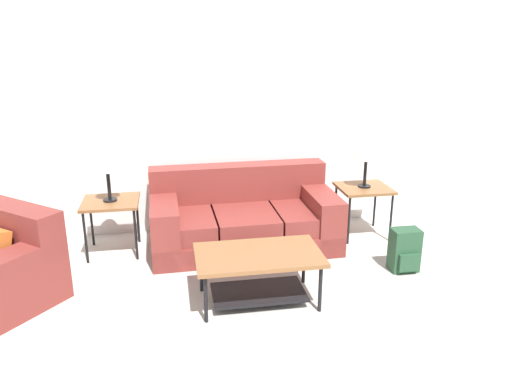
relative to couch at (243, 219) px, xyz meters
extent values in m
cube|color=white|center=(0.25, 0.59, 1.01)|extent=(8.79, 0.06, 2.60)
cube|color=maroon|center=(0.00, -0.05, -0.18)|extent=(1.97, 1.03, 0.22)
cube|color=maroon|center=(-0.65, -0.09, 0.03)|extent=(0.65, 0.91, 0.20)
cube|color=maroon|center=(0.00, -0.07, 0.03)|extent=(0.65, 0.91, 0.20)
cube|color=maroon|center=(0.65, -0.06, 0.03)|extent=(0.65, 0.91, 0.20)
cube|color=maroon|center=(-0.01, 0.31, 0.33)|extent=(1.96, 0.30, 0.40)
cube|color=maroon|center=(-0.83, -0.07, 0.00)|extent=(0.30, 1.00, 0.58)
cube|color=maroon|center=(0.84, -0.03, 0.00)|extent=(0.30, 1.00, 0.58)
cube|color=maroon|center=(-2.08, -0.65, 0.31)|extent=(0.88, 0.80, 0.40)
cube|color=maroon|center=(-2.07, -1.16, -0.01)|extent=(0.86, 0.94, 0.56)
cube|color=brown|center=(-0.05, -1.22, 0.14)|extent=(1.06, 0.63, 0.04)
cylinder|color=black|center=(-0.53, -1.47, -0.08)|extent=(0.03, 0.03, 0.41)
cylinder|color=black|center=(0.42, -1.47, -0.08)|extent=(0.03, 0.03, 0.41)
cylinder|color=black|center=(-0.53, -0.96, -0.08)|extent=(0.03, 0.03, 0.41)
cylinder|color=black|center=(0.42, -0.96, -0.08)|extent=(0.03, 0.03, 0.41)
cube|color=black|center=(-0.05, -1.22, -0.21)|extent=(0.80, 0.44, 0.02)
cube|color=brown|center=(-1.37, 0.04, 0.27)|extent=(0.57, 0.53, 0.03)
cylinder|color=black|center=(-1.61, -0.19, -0.02)|extent=(0.03, 0.03, 0.54)
cylinder|color=black|center=(-1.13, -0.19, -0.02)|extent=(0.03, 0.03, 0.54)
cylinder|color=black|center=(-1.61, 0.26, -0.02)|extent=(0.03, 0.03, 0.54)
cylinder|color=black|center=(-1.13, 0.26, -0.02)|extent=(0.03, 0.03, 0.54)
cube|color=brown|center=(1.37, 0.04, 0.27)|extent=(0.57, 0.53, 0.03)
cylinder|color=black|center=(1.13, -0.19, -0.02)|extent=(0.03, 0.03, 0.54)
cylinder|color=black|center=(1.62, -0.19, -0.02)|extent=(0.03, 0.03, 0.54)
cylinder|color=black|center=(1.13, 0.26, -0.02)|extent=(0.03, 0.03, 0.54)
cylinder|color=black|center=(1.62, 0.26, -0.02)|extent=(0.03, 0.03, 0.54)
cylinder|color=black|center=(-1.37, 0.04, 0.29)|extent=(0.14, 0.14, 0.02)
cylinder|color=black|center=(-1.37, 0.04, 0.45)|extent=(0.04, 0.04, 0.30)
cone|color=beige|center=(-1.37, 0.04, 0.71)|extent=(0.25, 0.25, 0.22)
cylinder|color=black|center=(1.37, 0.04, 0.29)|extent=(0.14, 0.14, 0.02)
cylinder|color=black|center=(1.37, 0.04, 0.45)|extent=(0.04, 0.04, 0.30)
cone|color=beige|center=(1.37, 0.04, 0.71)|extent=(0.25, 0.25, 0.22)
cube|color=#23472D|center=(1.44, -0.88, -0.08)|extent=(0.27, 0.18, 0.42)
cube|color=#23472D|center=(1.44, -0.99, -0.16)|extent=(0.20, 0.05, 0.17)
cylinder|color=#23472D|center=(1.37, -0.77, -0.06)|extent=(0.02, 0.02, 0.32)
cylinder|color=#23472D|center=(1.52, -0.77, -0.06)|extent=(0.02, 0.02, 0.32)
camera|label=1|loc=(-0.74, -4.98, 1.93)|focal=35.00mm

